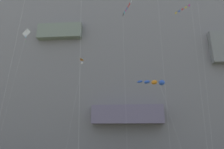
{
  "coord_description": "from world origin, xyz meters",
  "views": [
    {
      "loc": [
        0.04,
        -3.05,
        3.33
      ],
      "look_at": [
        -2.03,
        24.14,
        12.04
      ],
      "focal_mm": 32.11,
      "sensor_mm": 36.0,
      "label": 1
    }
  ],
  "objects_px": {
    "kite_diamond_high_left": "(26,36)",
    "kite_banner_low_center": "(127,17)",
    "kite_banner_high_right": "(187,28)",
    "kite_windsock_upper_right": "(155,82)",
    "kite_delta_low_right": "(83,65)"
  },
  "relations": [
    {
      "from": "kite_diamond_high_left",
      "to": "kite_banner_low_center",
      "type": "xyz_separation_m",
      "value": [
        24.08,
        -9.64,
        -2.57
      ]
    },
    {
      "from": "kite_banner_high_right",
      "to": "kite_windsock_upper_right",
      "type": "bearing_deg",
      "value": 174.01
    },
    {
      "from": "kite_delta_low_right",
      "to": "kite_banner_high_right",
      "type": "xyz_separation_m",
      "value": [
        19.81,
        -10.66,
        2.1
      ]
    },
    {
      "from": "kite_diamond_high_left",
      "to": "kite_windsock_upper_right",
      "type": "distance_m",
      "value": 33.44
    },
    {
      "from": "kite_banner_high_right",
      "to": "kite_banner_low_center",
      "type": "xyz_separation_m",
      "value": [
        -10.01,
        0.82,
        3.06
      ]
    },
    {
      "from": "kite_banner_low_center",
      "to": "kite_diamond_high_left",
      "type": "bearing_deg",
      "value": 158.19
    },
    {
      "from": "kite_delta_low_right",
      "to": "kite_banner_low_center",
      "type": "relative_size",
      "value": 0.75
    },
    {
      "from": "kite_banner_high_right",
      "to": "kite_windsock_upper_right",
      "type": "relative_size",
      "value": 2.06
    },
    {
      "from": "kite_banner_high_right",
      "to": "kite_windsock_upper_right",
      "type": "distance_m",
      "value": 10.93
    },
    {
      "from": "kite_delta_low_right",
      "to": "kite_windsock_upper_right",
      "type": "distance_m",
      "value": 18.66
    },
    {
      "from": "kite_banner_high_right",
      "to": "kite_windsock_upper_right",
      "type": "height_order",
      "value": "kite_banner_high_right"
    },
    {
      "from": "kite_banner_high_right",
      "to": "kite_banner_low_center",
      "type": "height_order",
      "value": "kite_banner_low_center"
    },
    {
      "from": "kite_banner_low_center",
      "to": "kite_windsock_upper_right",
      "type": "height_order",
      "value": "kite_banner_low_center"
    },
    {
      "from": "kite_banner_high_right",
      "to": "kite_diamond_high_left",
      "type": "relative_size",
      "value": 0.89
    },
    {
      "from": "kite_delta_low_right",
      "to": "kite_windsock_upper_right",
      "type": "relative_size",
      "value": 1.58
    }
  ]
}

